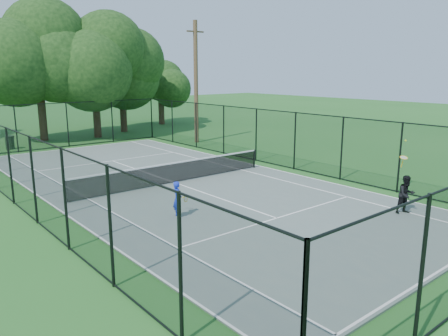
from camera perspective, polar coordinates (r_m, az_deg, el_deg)
ground at (r=20.08m, az=-6.45°, el=-2.08°), size 120.00×120.00×0.00m
tennis_court at (r=20.07m, az=-6.45°, el=-2.00°), size 11.00×24.00×0.06m
tennis_net at (r=19.94m, az=-6.49°, el=-0.47°), size 10.08×0.08×0.95m
fence at (r=19.76m, az=-6.56°, el=2.13°), size 13.10×26.10×3.00m
tree_near_left at (r=34.70m, az=-23.18°, el=12.61°), size 7.06×7.06×9.21m
tree_near_mid at (r=35.03m, az=-16.63°, el=12.08°), size 6.28×6.28×8.21m
tree_near_right at (r=37.86m, az=-13.28°, el=12.21°), size 5.73×5.73×7.90m
tree_far_right at (r=42.63m, az=-8.29°, el=10.92°), size 4.77×4.77×6.32m
trash_bin_right at (r=31.98m, az=-26.18°, el=3.00°), size 0.58×0.58×0.88m
utility_pole at (r=31.30m, az=-3.69°, el=11.15°), size 1.40×0.30×8.45m
player_blue at (r=15.29m, az=-6.08°, el=-4.07°), size 0.80×0.53×1.27m
player_black at (r=16.85m, az=22.71°, el=-3.19°), size 0.93×0.87×2.56m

